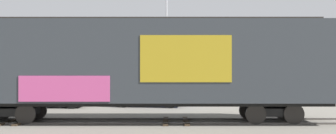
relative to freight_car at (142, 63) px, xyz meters
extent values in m
plane|color=slate|center=(-1.11, 0.00, -2.75)|extent=(260.00, 260.00, 0.00)
cube|color=#4C4742|center=(-0.03, -0.72, -2.71)|extent=(59.95, 2.71, 0.08)
cube|color=#4C4742|center=(0.03, 0.72, -2.71)|extent=(59.95, 2.71, 0.08)
cube|color=#423323|center=(1.12, -0.05, -2.71)|extent=(0.35, 2.51, 0.07)
cube|color=#423323|center=(-5.42, 0.24, -2.71)|extent=(0.35, 2.51, 0.07)
cube|color=#423323|center=(2.06, -0.09, -2.71)|extent=(0.35, 2.51, 0.07)
cube|color=#423323|center=(-6.15, 0.27, -2.71)|extent=(0.35, 2.51, 0.07)
cube|color=#33383D|center=(0.00, 0.00, 0.07)|extent=(17.78, 3.76, 3.64)
cube|color=#2D2823|center=(0.00, 0.00, 2.01)|extent=(16.79, 1.13, 0.24)
cube|color=#B2931E|center=(1.92, -1.59, 0.16)|extent=(3.89, 0.20, 2.00)
cube|color=#CC4C8C|center=(-3.24, -1.38, -1.11)|extent=(3.88, 0.20, 1.10)
cube|color=black|center=(0.00, 0.00, -1.85)|extent=(17.37, 2.40, 0.20)
cube|color=black|center=(-5.99, 0.26, -2.24)|extent=(2.16, 1.44, 0.36)
cylinder|color=black|center=(-6.80, 1.02, -2.29)|extent=(0.92, 0.16, 0.92)
cylinder|color=black|center=(-5.17, -0.49, -2.29)|extent=(0.92, 0.16, 0.92)
cylinder|color=black|center=(-5.10, 0.95, -2.29)|extent=(0.92, 0.16, 0.92)
cube|color=black|center=(5.98, -0.26, -2.24)|extent=(2.16, 1.44, 0.36)
cylinder|color=black|center=(5.10, -0.94, -2.29)|extent=(0.92, 0.16, 0.92)
cylinder|color=black|center=(5.17, 0.50, -2.29)|extent=(0.92, 0.16, 0.92)
cylinder|color=black|center=(6.80, -1.01, -2.29)|extent=(0.92, 0.16, 0.92)
cylinder|color=black|center=(6.87, 0.42, -2.29)|extent=(0.92, 0.16, 0.92)
cylinder|color=silver|center=(1.59, 11.62, 1.59)|extent=(0.12, 0.12, 8.67)
cube|color=silver|center=(-1.11, 77.75, 1.61)|extent=(120.54, 40.38, 8.71)
cube|color=#8C725B|center=(-25.52, 65.64, 7.41)|extent=(7.35, 5.62, 2.89)
cube|color=brown|center=(-20.17, 65.64, 7.51)|extent=(4.32, 4.76, 3.08)
cone|color=#193D23|center=(18.27, 64.38, 7.88)|extent=(1.92, 1.92, 3.84)
cube|color=black|center=(-5.83, 6.50, -2.10)|extent=(4.32, 2.03, 0.66)
cube|color=#2D333D|center=(-6.00, 6.51, -1.42)|extent=(2.35, 1.72, 0.71)
cylinder|color=black|center=(-4.35, 7.23, -2.43)|extent=(0.65, 0.26, 0.64)
cylinder|color=black|center=(-4.46, 5.57, -2.43)|extent=(0.65, 0.26, 0.64)
cylinder|color=black|center=(-7.20, 7.43, -2.43)|extent=(0.65, 0.26, 0.64)
cylinder|color=black|center=(-7.32, 5.77, -2.43)|extent=(0.65, 0.26, 0.64)
cube|color=navy|center=(0.30, 6.77, -2.06)|extent=(4.70, 2.57, 0.73)
cube|color=#2D333D|center=(-0.02, 6.82, -1.39)|extent=(2.25, 1.99, 0.61)
cylinder|color=black|center=(1.94, 7.40, -2.43)|extent=(0.67, 0.32, 0.64)
cylinder|color=black|center=(1.65, 5.65, -2.43)|extent=(0.67, 0.32, 0.64)
cylinder|color=black|center=(-1.05, 7.89, -2.43)|extent=(0.67, 0.32, 0.64)
cylinder|color=black|center=(-1.33, 6.14, -2.43)|extent=(0.67, 0.32, 0.64)
camera|label=1|loc=(0.53, -16.81, -0.21)|focal=38.53mm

